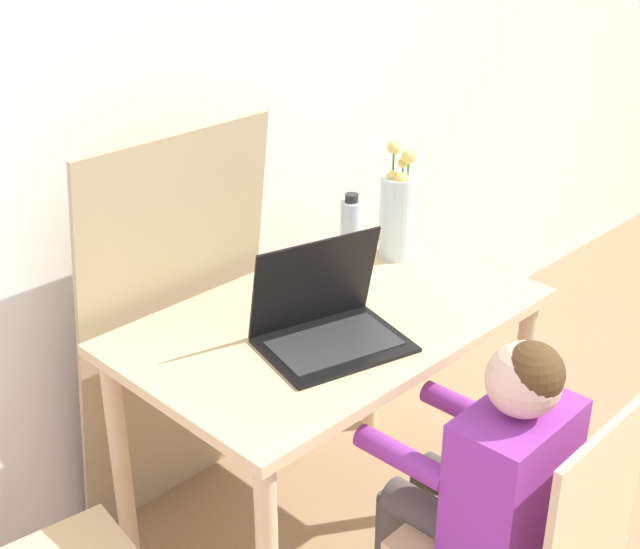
{
  "coord_description": "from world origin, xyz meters",
  "views": [
    {
      "loc": [
        -1.71,
        0.24,
        1.86
      ],
      "look_at": [
        -0.36,
        1.59,
        0.92
      ],
      "focal_mm": 50.0,
      "sensor_mm": 36.0,
      "label": 1
    }
  ],
  "objects": [
    {
      "name": "laptop",
      "position": [
        -0.34,
        1.58,
        0.8
      ],
      "size": [
        0.4,
        0.34,
        0.26
      ],
      "rotation": [
        0.0,
        0.0,
        -0.26
      ],
      "color": "black",
      "rests_on": "dining_table"
    },
    {
      "name": "wall_back",
      "position": [
        0.0,
        2.23,
        1.25
      ],
      "size": [
        6.4,
        0.05,
        2.5
      ],
      "color": "white",
      "rests_on": "ground_plane"
    },
    {
      "name": "cardboard_panel",
      "position": [
        -0.45,
        2.08,
        0.6
      ],
      "size": [
        0.61,
        0.18,
        1.21
      ],
      "color": "tan",
      "rests_on": "ground_plane"
    },
    {
      "name": "dining_table",
      "position": [
        -0.25,
        1.65,
        0.64
      ],
      "size": [
        1.1,
        0.68,
        0.74
      ],
      "color": "#D6B784",
      "rests_on": "ground_plane"
    },
    {
      "name": "flower_vase",
      "position": [
        0.16,
        1.78,
        0.88
      ],
      "size": [
        0.11,
        0.11,
        0.35
      ],
      "color": "silver",
      "rests_on": "dining_table"
    },
    {
      "name": "person_seated",
      "position": [
        -0.32,
        1.09,
        0.59
      ],
      "size": [
        0.31,
        0.43,
        0.95
      ],
      "rotation": [
        0.0,
        0.0,
        3.17
      ],
      "color": "purple",
      "rests_on": "ground_plane"
    },
    {
      "name": "water_bottle",
      "position": [
        0.0,
        1.82,
        0.85
      ],
      "size": [
        0.06,
        0.06,
        0.23
      ],
      "color": "silver",
      "rests_on": "dining_table"
    }
  ]
}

